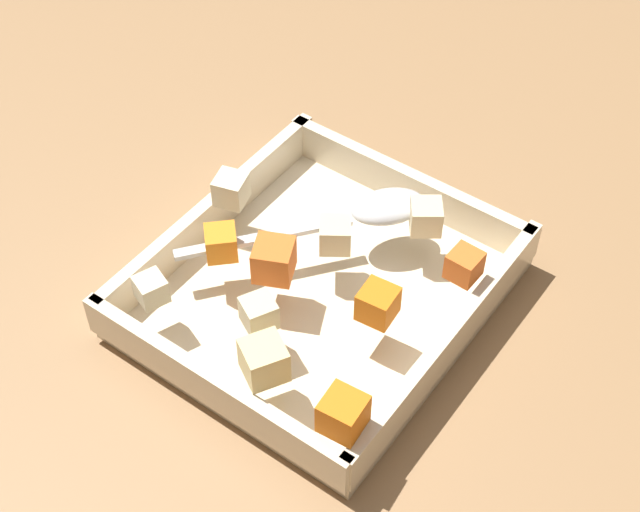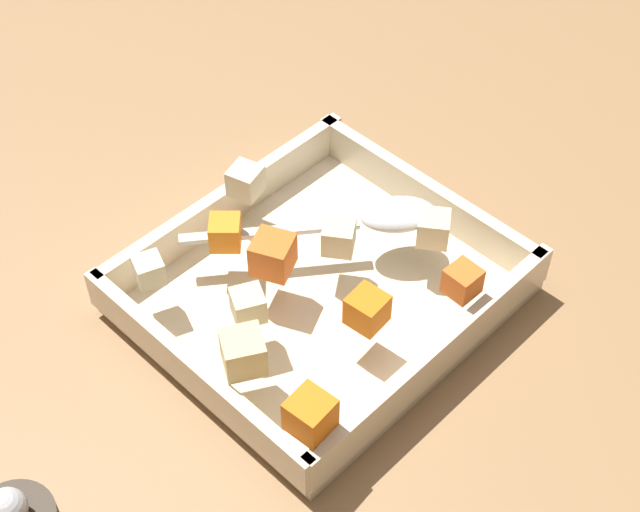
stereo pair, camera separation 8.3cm
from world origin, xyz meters
name	(u,v)px [view 1 (the left image)]	position (x,y,z in m)	size (l,w,h in m)	color
ground_plane	(321,300)	(0.00, 0.00, 0.00)	(4.00, 4.00, 0.00)	#936D47
baking_dish	(320,293)	(0.00, 0.00, 0.02)	(0.30, 0.27, 0.05)	beige
carrot_chunk_corner_ne	(221,243)	(0.05, -0.08, 0.07)	(0.03, 0.03, 0.03)	orange
carrot_chunk_near_right	(274,260)	(0.04, -0.02, 0.07)	(0.03, 0.03, 0.03)	orange
carrot_chunk_corner_se	(343,414)	(0.13, 0.11, 0.07)	(0.03, 0.03, 0.03)	orange
carrot_chunk_heap_top	(378,304)	(0.02, 0.07, 0.07)	(0.03, 0.03, 0.03)	orange
carrot_chunk_heap_side	(464,265)	(-0.06, 0.11, 0.07)	(0.03, 0.03, 0.03)	orange
potato_chunk_near_left	(231,189)	(-0.01, -0.11, 0.07)	(0.03, 0.03, 0.03)	beige
potato_chunk_near_spoon	(426,217)	(-0.09, 0.05, 0.07)	(0.03, 0.03, 0.03)	beige
potato_chunk_rim_edge	(333,234)	(-0.02, 0.00, 0.07)	(0.03, 0.03, 0.03)	beige
potato_chunk_mid_left	(264,360)	(0.12, 0.03, 0.07)	(0.03, 0.03, 0.03)	#E0CC89
potato_chunk_far_left	(259,313)	(0.09, 0.00, 0.07)	(0.03, 0.03, 0.03)	beige
potato_chunk_center	(151,289)	(0.12, -0.09, 0.07)	(0.02, 0.02, 0.02)	beige
serving_spoon	(373,210)	(-0.07, 0.01, 0.06)	(0.20, 0.16, 0.02)	silver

